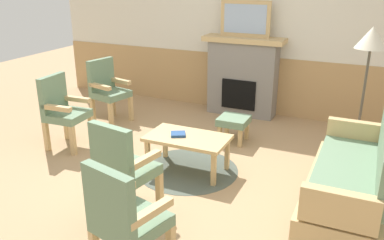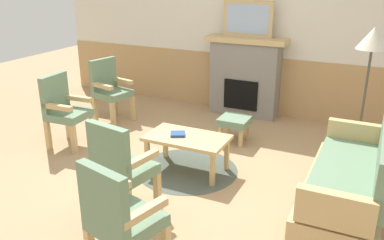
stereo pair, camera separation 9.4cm
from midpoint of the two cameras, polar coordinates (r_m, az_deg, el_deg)
name	(u,v)px [view 2 (the right image)]	position (r m, az deg, el deg)	size (l,w,h in m)	color
ground_plane	(179,172)	(4.90, -1.23, -7.34)	(14.00, 14.00, 0.00)	tan
wall_back	(252,33)	(6.82, 8.79, 11.97)	(7.20, 0.14, 2.70)	silver
fireplace	(245,76)	(6.71, 7.85, 6.15)	(1.30, 0.44, 1.28)	gray
framed_picture	(248,19)	(6.56, 8.23, 13.86)	(0.80, 0.04, 0.56)	tan
couch	(351,179)	(4.21, 21.98, -7.71)	(0.70, 1.80, 0.98)	tan
coffee_table	(187,141)	(4.78, -0.12, -2.91)	(0.96, 0.56, 0.44)	tan
round_rug	(187,170)	(4.95, -0.12, -6.99)	(1.22, 1.22, 0.01)	#4C564C
book_on_table	(178,134)	(4.79, -1.45, -1.98)	(0.17, 0.16, 0.03)	navy
footstool	(235,123)	(5.67, 6.47, -0.36)	(0.40, 0.40, 0.36)	tan
armchair_near_fireplace	(64,108)	(5.69, -17.08, 1.67)	(0.51, 0.51, 0.98)	tan
armchair_by_window_left	(110,87)	(6.52, -11.09, 4.51)	(0.57, 0.57, 0.98)	tan
armchair_front_left	(120,165)	(3.91, -9.39, -6.24)	(0.56, 0.56, 0.98)	tan
armchair_front_center	(119,216)	(3.17, -9.38, -13.12)	(0.58, 0.58, 0.98)	tan
floor_lamp_by_couch	(372,47)	(5.10, 24.42, 9.26)	(0.36, 0.36, 1.68)	#332D28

